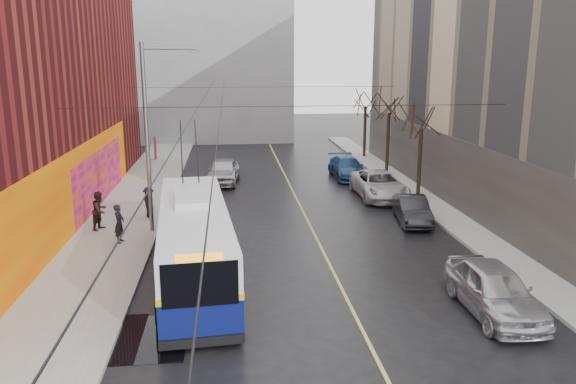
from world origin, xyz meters
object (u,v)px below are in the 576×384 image
pedestrian_b (100,210)px  tree_far (366,97)px  tree_near (422,115)px  parked_car_c (379,185)px  tree_mid (389,102)px  pedestrian_c (149,202)px  pedestrian_a (119,223)px  following_car (223,171)px  trolleybus (194,241)px  parked_car_b (412,210)px  streetlight_pole (150,134)px  parked_car_a (494,289)px  parked_car_d (347,168)px

pedestrian_b → tree_far: bearing=-18.9°
tree_near → parked_car_c: 4.85m
tree_mid → parked_car_c: bearing=-109.3°
tree_far → pedestrian_c: size_ratio=4.03×
tree_near → tree_far: (0.00, 14.00, 0.17)m
pedestrian_a → following_car: bearing=-10.2°
tree_far → trolleybus: size_ratio=0.56×
tree_far → following_car: tree_far is taller
tree_mid → tree_near: bearing=-90.0°
parked_car_c → pedestrian_a: bearing=-151.7°
tree_far → trolleybus: 29.23m
tree_near → following_car: (-11.93, 5.17, -4.14)m
parked_car_b → parked_car_c: (-0.27, 5.46, 0.12)m
pedestrian_c → tree_near: bearing=-102.6°
parked_car_b → pedestrian_b: size_ratio=2.20×
tree_far → streetlight_pole: bearing=-127.1°
following_car → pedestrian_c: (-3.81, -8.73, 0.13)m
pedestrian_c → parked_car_a: bearing=-159.6°
parked_car_a → trolleybus: bearing=158.1°
tree_far → parked_car_b: 20.12m
streetlight_pole → tree_near: 16.28m
tree_mid → tree_far: bearing=90.0°
streetlight_pole → pedestrian_c: bearing=103.9°
parked_car_b → pedestrian_a: (-14.31, -2.13, 0.35)m
parked_car_d → pedestrian_b: (-14.61, -11.36, 0.36)m
trolleybus → tree_near: bearing=38.0°
tree_mid → parked_car_b: (-2.20, -12.50, -4.57)m
tree_near → parked_car_c: bearing=-179.1°
parked_car_a → following_car: (-9.02, 21.24, 0.00)m
parked_car_b → following_car: 14.44m
parked_car_c → parked_car_d: 5.97m
tree_far → pedestrian_c: bearing=-131.9°
parked_car_d → pedestrian_a: pedestrian_a is taller
tree_far → pedestrian_b: 26.70m
trolleybus → pedestrian_c: 8.91m
streetlight_pole → tree_far: streetlight_pole is taller
parked_car_b → parked_car_c: 5.47m
tree_near → pedestrian_b: size_ratio=3.39×
tree_near → parked_car_c: tree_near is taller
tree_far → parked_car_b: bearing=-96.4°
pedestrian_c → trolleybus: bearing=173.3°
streetlight_pole → tree_mid: 19.96m
parked_car_d → pedestrian_a: size_ratio=2.88×
parked_car_c → tree_near: bearing=0.8°
parked_car_c → following_car: size_ratio=1.18×
parked_car_b → pedestrian_c: 13.69m
parked_car_d → following_car: bearing=-176.5°
parked_car_a → parked_car_b: size_ratio=1.18×
trolleybus → pedestrian_b: trolleybus is taller
tree_far → parked_car_d: 9.77m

